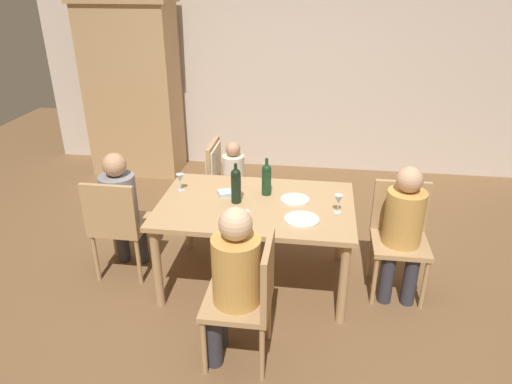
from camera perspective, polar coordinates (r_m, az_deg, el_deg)
name	(u,v)px	position (r m, az deg, el deg)	size (l,w,h in m)	color
ground_plane	(256,279)	(4.13, 0.00, -10.62)	(10.00, 10.00, 0.00)	brown
rear_room_partition	(286,65)	(6.14, 3.65, 15.22)	(6.40, 0.12, 2.70)	beige
armoire_cabinet	(133,88)	(6.19, -14.82, 12.15)	(1.18, 0.62, 2.18)	tan
dining_table	(256,213)	(3.78, 0.00, -2.54)	(1.56, 1.02, 0.74)	tan
chair_near	(250,294)	(3.10, -0.72, -12.38)	(0.44, 0.44, 0.92)	tan
chair_left_end	(117,221)	(4.08, -16.59, -3.47)	(0.44, 0.44, 0.92)	tan
chair_right_end	(400,231)	(3.95, 17.15, -4.52)	(0.44, 0.44, 0.92)	tan
chair_far_left	(221,174)	(4.68, -4.25, 2.25)	(0.46, 0.44, 0.92)	tan
person_woman_host	(233,276)	(3.03, -2.88, -10.22)	(0.36, 0.32, 1.15)	#33333D
person_man_bearded	(121,204)	(4.12, -16.16, -1.39)	(0.29, 0.34, 1.11)	#33333D
person_man_guest	(404,225)	(3.80, 17.60, -3.84)	(0.30, 0.35, 1.12)	#33333D
person_child_small	(236,178)	(4.67, -2.46, 1.76)	(0.25, 0.22, 0.94)	#33333D
wine_bottle_tall_green	(267,178)	(3.83, 1.29, 1.67)	(0.08, 0.08, 0.32)	#19381E
wine_bottle_dark_red	(236,185)	(3.70, -2.47, 0.91)	(0.08, 0.08, 0.33)	black
wine_glass_near_left	(245,217)	(3.32, -1.30, -3.02)	(0.07, 0.07, 0.15)	silver
wine_glass_centre	(180,179)	(3.97, -9.26, 1.61)	(0.07, 0.07, 0.15)	silver
wine_glass_near_right	(236,175)	(4.00, -2.52, 2.09)	(0.07, 0.07, 0.15)	silver
wine_glass_far	(338,200)	(3.61, 10.04, -0.99)	(0.07, 0.07, 0.15)	silver
dinner_plate_host	(295,200)	(3.80, 4.78, -0.93)	(0.24, 0.24, 0.01)	silver
dinner_plate_guest_left	(302,219)	(3.51, 5.61, -3.33)	(0.26, 0.26, 0.01)	silver
folded_napkin	(228,193)	(3.89, -3.46, -0.09)	(0.16, 0.12, 0.03)	#ADC6D6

